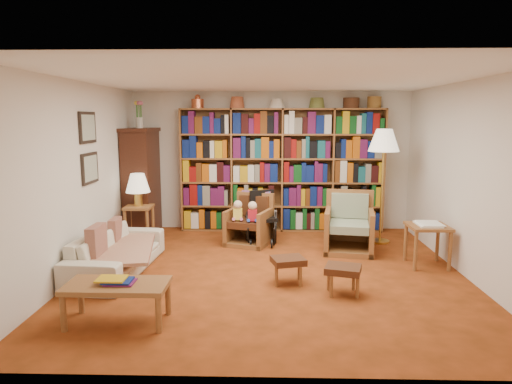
{
  "coord_description": "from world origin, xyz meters",
  "views": [
    {
      "loc": [
        -0.04,
        -5.82,
        2.01
      ],
      "look_at": [
        -0.22,
        0.6,
        0.98
      ],
      "focal_mm": 32.0,
      "sensor_mm": 36.0,
      "label": 1
    }
  ],
  "objects_px": {
    "side_table_papers": "(428,232)",
    "footstool_b": "(343,271)",
    "armchair_sage": "(348,228)",
    "floor_lamp": "(384,145)",
    "armchair_leather": "(249,223)",
    "side_table_lamp": "(139,215)",
    "coffee_table": "(117,288)",
    "sofa": "(117,252)",
    "footstool_a": "(288,262)",
    "wheelchair": "(262,219)"
  },
  "relations": [
    {
      "from": "floor_lamp",
      "to": "coffee_table",
      "type": "bearing_deg",
      "value": -137.09
    },
    {
      "from": "armchair_leather",
      "to": "footstool_a",
      "type": "relative_size",
      "value": 1.87
    },
    {
      "from": "armchair_leather",
      "to": "armchair_sage",
      "type": "height_order",
      "value": "armchair_sage"
    },
    {
      "from": "floor_lamp",
      "to": "footstool_a",
      "type": "bearing_deg",
      "value": -129.27
    },
    {
      "from": "sofa",
      "to": "armchair_leather",
      "type": "xyz_separation_m",
      "value": [
        1.69,
        1.48,
        0.07
      ]
    },
    {
      "from": "armchair_sage",
      "to": "footstool_b",
      "type": "distance_m",
      "value": 1.86
    },
    {
      "from": "armchair_sage",
      "to": "wheelchair",
      "type": "height_order",
      "value": "armchair_sage"
    },
    {
      "from": "armchair_leather",
      "to": "coffee_table",
      "type": "distance_m",
      "value": 3.23
    },
    {
      "from": "wheelchair",
      "to": "floor_lamp",
      "type": "bearing_deg",
      "value": 1.87
    },
    {
      "from": "side_table_papers",
      "to": "footstool_b",
      "type": "distance_m",
      "value": 1.72
    },
    {
      "from": "sofa",
      "to": "armchair_sage",
      "type": "height_order",
      "value": "armchair_sage"
    },
    {
      "from": "armchair_leather",
      "to": "floor_lamp",
      "type": "xyz_separation_m",
      "value": [
        2.16,
        0.09,
        1.26
      ]
    },
    {
      "from": "floor_lamp",
      "to": "coffee_table",
      "type": "height_order",
      "value": "floor_lamp"
    },
    {
      "from": "floor_lamp",
      "to": "footstool_a",
      "type": "distance_m",
      "value": 2.85
    },
    {
      "from": "side_table_lamp",
      "to": "armchair_leather",
      "type": "distance_m",
      "value": 1.8
    },
    {
      "from": "side_table_papers",
      "to": "floor_lamp",
      "type": "bearing_deg",
      "value": 106.19
    },
    {
      "from": "armchair_sage",
      "to": "floor_lamp",
      "type": "distance_m",
      "value": 1.47
    },
    {
      "from": "footstool_a",
      "to": "floor_lamp",
      "type": "bearing_deg",
      "value": 50.73
    },
    {
      "from": "floor_lamp",
      "to": "coffee_table",
      "type": "xyz_separation_m",
      "value": [
        -3.34,
        -3.1,
        -1.24
      ]
    },
    {
      "from": "footstool_a",
      "to": "footstool_b",
      "type": "xyz_separation_m",
      "value": [
        0.62,
        -0.33,
        0.01
      ]
    },
    {
      "from": "sofa",
      "to": "armchair_sage",
      "type": "bearing_deg",
      "value": -67.37
    },
    {
      "from": "armchair_sage",
      "to": "coffee_table",
      "type": "xyz_separation_m",
      "value": [
        -2.73,
        -2.64,
        0.01
      ]
    },
    {
      "from": "sofa",
      "to": "armchair_leather",
      "type": "relative_size",
      "value": 2.17
    },
    {
      "from": "armchair_leather",
      "to": "side_table_papers",
      "type": "relative_size",
      "value": 1.42
    },
    {
      "from": "side_table_lamp",
      "to": "footstool_a",
      "type": "distance_m",
      "value": 2.97
    },
    {
      "from": "armchair_leather",
      "to": "floor_lamp",
      "type": "distance_m",
      "value": 2.5
    },
    {
      "from": "coffee_table",
      "to": "armchair_sage",
      "type": "bearing_deg",
      "value": 44.11
    },
    {
      "from": "side_table_papers",
      "to": "footstool_b",
      "type": "height_order",
      "value": "side_table_papers"
    },
    {
      "from": "armchair_leather",
      "to": "wheelchair",
      "type": "bearing_deg",
      "value": 7.56
    },
    {
      "from": "floor_lamp",
      "to": "side_table_papers",
      "type": "height_order",
      "value": "floor_lamp"
    },
    {
      "from": "armchair_sage",
      "to": "side_table_papers",
      "type": "distance_m",
      "value": 1.23
    },
    {
      "from": "footstool_a",
      "to": "sofa",
      "type": "bearing_deg",
      "value": 170.42
    },
    {
      "from": "wheelchair",
      "to": "footstool_a",
      "type": "xyz_separation_m",
      "value": [
        0.36,
        -1.89,
        -0.12
      ]
    },
    {
      "from": "side_table_lamp",
      "to": "coffee_table",
      "type": "relative_size",
      "value": 0.61
    },
    {
      "from": "sofa",
      "to": "side_table_papers",
      "type": "distance_m",
      "value": 4.22
    },
    {
      "from": "armchair_sage",
      "to": "coffee_table",
      "type": "height_order",
      "value": "armchair_sage"
    },
    {
      "from": "armchair_leather",
      "to": "footstool_b",
      "type": "xyz_separation_m",
      "value": [
        1.18,
        -2.19,
        -0.07
      ]
    },
    {
      "from": "footstool_b",
      "to": "armchair_leather",
      "type": "bearing_deg",
      "value": 118.32
    },
    {
      "from": "floor_lamp",
      "to": "side_table_lamp",
      "type": "bearing_deg",
      "value": -177.85
    },
    {
      "from": "wheelchair",
      "to": "coffee_table",
      "type": "height_order",
      "value": "wheelchair"
    },
    {
      "from": "sofa",
      "to": "footstool_a",
      "type": "relative_size",
      "value": 4.06
    },
    {
      "from": "side_table_papers",
      "to": "footstool_a",
      "type": "distance_m",
      "value": 2.09
    },
    {
      "from": "side_table_lamp",
      "to": "wheelchair",
      "type": "distance_m",
      "value": 2.0
    },
    {
      "from": "coffee_table",
      "to": "sofa",
      "type": "bearing_deg",
      "value": 108.47
    },
    {
      "from": "armchair_leather",
      "to": "side_table_papers",
      "type": "bearing_deg",
      "value": -24.05
    },
    {
      "from": "sofa",
      "to": "side_table_papers",
      "type": "bearing_deg",
      "value": -81.41
    },
    {
      "from": "armchair_sage",
      "to": "armchair_leather",
      "type": "bearing_deg",
      "value": 166.65
    },
    {
      "from": "sofa",
      "to": "coffee_table",
      "type": "bearing_deg",
      "value": -157.85
    },
    {
      "from": "wheelchair",
      "to": "coffee_table",
      "type": "relative_size",
      "value": 0.85
    },
    {
      "from": "armchair_sage",
      "to": "side_table_papers",
      "type": "height_order",
      "value": "armchair_sage"
    }
  ]
}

